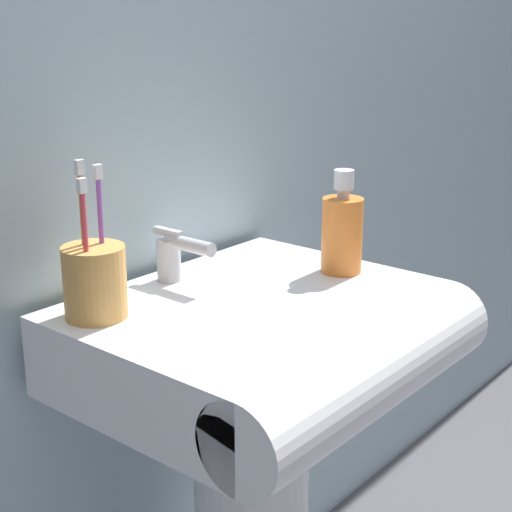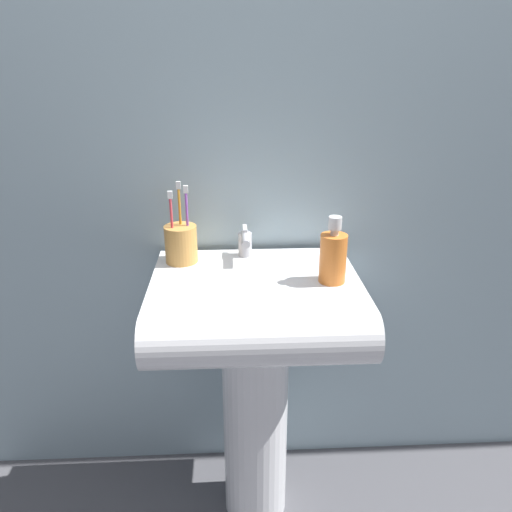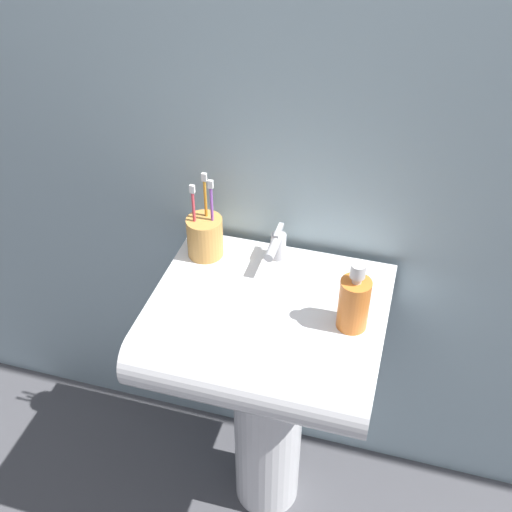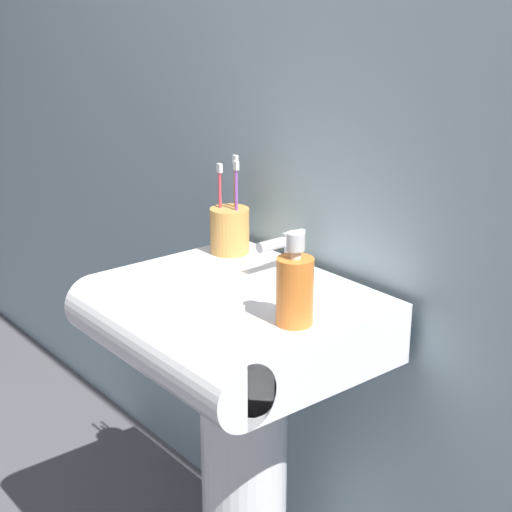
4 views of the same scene
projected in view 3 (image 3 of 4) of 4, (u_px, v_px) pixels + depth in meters
ground_plane at (267, 488)px, 1.94m from camera, size 6.00×6.00×0.00m
wall_back at (303, 78)px, 1.37m from camera, size 5.00×0.05×2.40m
sink_pedestal at (268, 421)px, 1.73m from camera, size 0.18×0.18×0.65m
sink_basin at (265, 332)px, 1.46m from camera, size 0.53×0.46×0.12m
faucet at (277, 246)px, 1.53m from camera, size 0.04×0.12×0.08m
toothbrush_cup at (205, 236)px, 1.55m from camera, size 0.09×0.09×0.22m
soap_bottle at (354, 302)px, 1.34m from camera, size 0.07×0.07×0.17m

